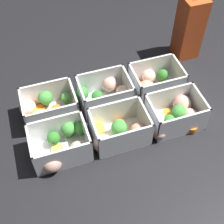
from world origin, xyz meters
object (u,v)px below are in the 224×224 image
at_px(container_far_left, 47,109).
at_px(container_near_right, 175,115).
at_px(container_far_right, 154,83).
at_px(container_near_center, 119,132).
at_px(container_far_center, 104,96).
at_px(juice_carton, 189,27).
at_px(container_near_left, 63,147).

bearing_deg(container_far_left, container_near_right, -21.63).
bearing_deg(container_far_right, container_near_center, -139.45).
relative_size(container_far_center, juice_carton, 0.75).
relative_size(container_near_left, container_far_left, 0.91).
xyz_separation_m(container_near_right, container_far_center, (-0.15, 0.12, 0.00)).
distance_m(container_near_left, container_far_right, 0.31).
xyz_separation_m(container_far_center, juice_carton, (0.30, 0.12, 0.07)).
height_order(container_far_center, juice_carton, juice_carton).
distance_m(container_near_right, container_far_left, 0.33).
bearing_deg(container_far_left, container_far_right, -0.11).
xyz_separation_m(container_far_right, juice_carton, (0.15, 0.12, 0.07)).
bearing_deg(container_near_center, container_far_right, 40.55).
distance_m(container_far_left, juice_carton, 0.47).
xyz_separation_m(container_near_left, container_far_right, (0.28, 0.12, -0.00)).
bearing_deg(container_near_center, container_near_left, 179.57).
height_order(container_near_center, container_far_left, same).
bearing_deg(container_near_right, container_far_left, 158.37).
height_order(container_far_left, container_far_center, same).
distance_m(container_near_right, container_far_right, 0.12).
height_order(container_far_left, container_far_right, same).
distance_m(container_near_left, container_far_left, 0.13).
height_order(container_near_right, container_far_center, same).
relative_size(container_near_left, juice_carton, 0.68).
relative_size(container_near_right, juice_carton, 0.73).
bearing_deg(container_far_left, container_far_center, -0.65).
bearing_deg(container_far_left, juice_carton, 14.49).
bearing_deg(container_far_right, juice_carton, 37.44).
relative_size(container_near_left, container_near_right, 0.93).
bearing_deg(container_far_center, container_near_center, -90.75).
xyz_separation_m(container_near_center, container_far_right, (0.15, 0.13, -0.00)).
relative_size(container_far_right, juice_carton, 0.70).
xyz_separation_m(container_near_center, container_far_center, (0.00, 0.12, -0.00)).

